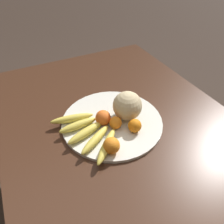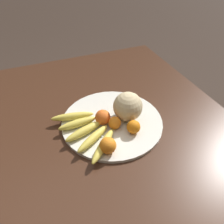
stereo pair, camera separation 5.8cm
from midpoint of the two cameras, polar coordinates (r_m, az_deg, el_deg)
name	(u,v)px [view 1 (the left image)]	position (r m, az deg, el deg)	size (l,w,h in m)	color
ground_plane	(112,188)	(1.62, -1.18, -19.24)	(12.00, 12.00, 0.00)	#382B23
kitchen_table	(111,124)	(1.13, -1.60, -3.30)	(1.29, 1.05, 0.70)	#3D2316
fruit_bowl	(112,121)	(1.01, -1.65, -2.50)	(0.46, 0.46, 0.01)	silver
melon	(127,106)	(0.98, 2.35, 1.60)	(0.13, 0.13, 0.13)	beige
banana_bunch	(87,131)	(0.93, -8.29, -5.10)	(0.33, 0.25, 0.04)	brown
orange_front_left	(112,146)	(0.85, -2.09, -8.81)	(0.07, 0.07, 0.07)	orange
orange_front_right	(135,126)	(0.94, 4.18, -3.62)	(0.06, 0.06, 0.06)	orange
orange_mid_center	(115,123)	(0.95, -0.83, -2.85)	(0.06, 0.06, 0.06)	orange
orange_back_left	(103,118)	(0.97, -4.06, -1.55)	(0.07, 0.07, 0.07)	orange
produce_tag	(105,130)	(0.96, -3.60, -4.73)	(0.10, 0.06, 0.00)	white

